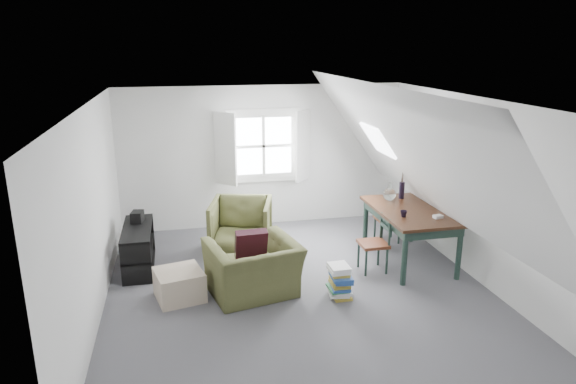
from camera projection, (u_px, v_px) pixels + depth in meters
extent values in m
plane|color=#525258|center=(299.00, 291.00, 6.86)|extent=(5.50, 5.50, 0.00)
plane|color=white|center=(300.00, 102.00, 6.16)|extent=(5.50, 5.50, 0.00)
plane|color=silver|center=(263.00, 157.00, 9.09)|extent=(5.00, 0.00, 5.00)
plane|color=silver|center=(384.00, 306.00, 3.93)|extent=(5.00, 0.00, 5.00)
plane|color=silver|center=(92.00, 215.00, 5.99)|extent=(0.00, 5.50, 5.50)
plane|color=silver|center=(477.00, 190.00, 7.02)|extent=(0.00, 5.50, 5.50)
plane|color=white|center=(172.00, 167.00, 6.04)|extent=(3.19, 5.50, 4.48)
plane|color=white|center=(416.00, 156.00, 6.68)|extent=(3.19, 5.50, 4.48)
cube|color=white|center=(263.00, 146.00, 9.01)|extent=(1.30, 0.04, 1.30)
cube|color=white|center=(225.00, 149.00, 8.72)|extent=(0.35, 0.35, 1.25)
cube|color=white|center=(303.00, 146.00, 9.00)|extent=(0.35, 0.35, 1.25)
cube|color=white|center=(263.00, 146.00, 9.00)|extent=(1.00, 0.02, 1.00)
cube|color=white|center=(264.00, 146.00, 8.98)|extent=(1.08, 0.04, 0.05)
cube|color=white|center=(264.00, 146.00, 8.98)|extent=(0.05, 0.04, 1.08)
cube|color=white|center=(378.00, 140.00, 7.91)|extent=(0.35, 0.75, 0.47)
imported|color=#4A4D27|center=(254.00, 294.00, 6.77)|extent=(1.30, 1.19, 0.72)
imported|color=#4A4D27|center=(242.00, 251.00, 8.16)|extent=(1.12, 1.14, 0.85)
cube|color=#320D18|center=(251.00, 244.00, 6.73)|extent=(0.43, 0.26, 0.43)
cube|color=tan|center=(179.00, 285.00, 6.61)|extent=(0.69, 0.69, 0.38)
cube|color=black|center=(410.00, 211.00, 7.58)|extent=(0.99, 1.65, 0.04)
cube|color=#1D312A|center=(410.00, 216.00, 7.61)|extent=(0.88, 1.54, 0.13)
cylinder|color=#1D312A|center=(404.00, 258.00, 6.92)|extent=(0.08, 0.08, 0.78)
cylinder|color=#1D312A|center=(459.00, 253.00, 7.09)|extent=(0.08, 0.08, 0.78)
cylinder|color=#1D312A|center=(366.00, 223.00, 8.30)|extent=(0.08, 0.08, 0.78)
cylinder|color=#1D312A|center=(412.00, 219.00, 8.47)|extent=(0.08, 0.08, 0.78)
sphere|color=silver|center=(389.00, 194.00, 7.94)|extent=(0.20, 0.20, 0.20)
cylinder|color=silver|center=(390.00, 186.00, 7.90)|extent=(0.06, 0.06, 0.11)
cylinder|color=black|center=(402.00, 190.00, 8.08)|extent=(0.08, 0.08, 0.26)
cylinder|color=#3F2D1E|center=(403.00, 172.00, 8.00)|extent=(0.03, 0.06, 0.47)
cylinder|color=#3F2D1E|center=(403.00, 172.00, 8.01)|extent=(0.05, 0.07, 0.47)
cylinder|color=#3F2D1E|center=(402.00, 173.00, 7.98)|extent=(0.06, 0.08, 0.47)
imported|color=black|center=(403.00, 217.00, 7.24)|extent=(0.12, 0.12, 0.09)
cube|color=white|center=(438.00, 217.00, 7.19)|extent=(0.14, 0.11, 0.04)
cube|color=#5E2A16|center=(387.00, 218.00, 8.47)|extent=(0.37, 0.37, 0.04)
cylinder|color=#1D312A|center=(392.00, 227.00, 8.70)|extent=(0.03, 0.03, 0.38)
cylinder|color=#1D312A|center=(399.00, 233.00, 8.42)|extent=(0.03, 0.03, 0.38)
cylinder|color=#1D312A|center=(375.00, 228.00, 8.64)|extent=(0.03, 0.03, 0.38)
cylinder|color=#1D312A|center=(382.00, 234.00, 8.36)|extent=(0.03, 0.03, 0.38)
cylinder|color=#1D312A|center=(401.00, 210.00, 8.29)|extent=(0.03, 0.03, 0.40)
cylinder|color=#1D312A|center=(383.00, 211.00, 8.23)|extent=(0.03, 0.03, 0.40)
cube|color=#1D312A|center=(393.00, 201.00, 8.21)|extent=(0.30, 0.03, 0.07)
cube|color=#1D312A|center=(392.00, 208.00, 8.25)|extent=(0.30, 0.03, 0.05)
cube|color=#5E2A16|center=(373.00, 244.00, 7.36)|extent=(0.39, 0.39, 0.05)
cylinder|color=#1D312A|center=(358.00, 254.00, 7.53)|extent=(0.03, 0.03, 0.40)
cylinder|color=#1D312A|center=(378.00, 253.00, 7.60)|extent=(0.03, 0.03, 0.40)
cylinder|color=#1D312A|center=(366.00, 263.00, 7.24)|extent=(0.03, 0.03, 0.40)
cylinder|color=#1D312A|center=(387.00, 261.00, 7.30)|extent=(0.03, 0.03, 0.40)
cylinder|color=#1D312A|center=(381.00, 226.00, 7.49)|extent=(0.03, 0.03, 0.41)
cylinder|color=#1D312A|center=(390.00, 233.00, 7.19)|extent=(0.03, 0.03, 0.41)
cube|color=#1D312A|center=(386.00, 219.00, 7.29)|extent=(0.03, 0.31, 0.07)
cube|color=#1D312A|center=(385.00, 227.00, 7.33)|extent=(0.03, 0.31, 0.06)
cube|color=black|center=(140.00, 266.00, 7.58)|extent=(0.40, 1.21, 0.03)
cube|color=black|center=(139.00, 248.00, 7.50)|extent=(0.40, 1.21, 0.03)
cube|color=black|center=(137.00, 229.00, 7.41)|extent=(0.40, 1.21, 0.03)
cube|color=black|center=(136.00, 264.00, 6.94)|extent=(0.40, 0.03, 0.61)
cube|color=black|center=(141.00, 234.00, 8.05)|extent=(0.40, 0.03, 0.61)
cube|color=#264C99|center=(138.00, 269.00, 7.22)|extent=(0.18, 0.20, 0.22)
cube|color=red|center=(140.00, 256.00, 7.64)|extent=(0.18, 0.24, 0.22)
cube|color=white|center=(137.00, 245.00, 7.27)|extent=(0.18, 0.22, 0.20)
cube|color=black|center=(137.00, 217.00, 7.62)|extent=(0.20, 0.25, 0.18)
cube|color=#B29933|center=(341.00, 295.00, 6.69)|extent=(0.23, 0.30, 0.04)
cube|color=white|center=(338.00, 292.00, 6.70)|extent=(0.29, 0.33, 0.04)
cube|color=white|center=(342.00, 290.00, 6.67)|extent=(0.25, 0.33, 0.04)
cube|color=#337F4C|center=(338.00, 288.00, 6.66)|extent=(0.25, 0.31, 0.03)
cube|color=#264C99|center=(340.00, 287.00, 6.63)|extent=(0.27, 0.34, 0.03)
cube|color=#B29933|center=(340.00, 284.00, 6.65)|extent=(0.23, 0.30, 0.03)
cube|color=#B29933|center=(340.00, 281.00, 6.66)|extent=(0.27, 0.33, 0.04)
cube|color=#264C99|center=(343.00, 279.00, 6.61)|extent=(0.27, 0.34, 0.04)
cube|color=#264C99|center=(341.00, 277.00, 6.60)|extent=(0.27, 0.33, 0.04)
cube|color=#B29933|center=(339.00, 272.00, 6.64)|extent=(0.25, 0.31, 0.04)
cube|color=white|center=(339.00, 270.00, 6.61)|extent=(0.25, 0.29, 0.05)
cube|color=white|center=(339.00, 267.00, 6.61)|extent=(0.25, 0.30, 0.04)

